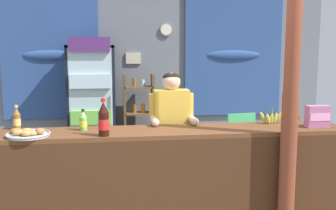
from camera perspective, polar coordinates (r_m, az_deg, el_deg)
The scene contains 14 objects.
ground_plane at distance 4.68m, azimuth 0.18°, elevation -13.59°, with size 8.27×8.27×0.00m, color slate.
back_wall_curtained at distance 6.29m, azimuth -2.36°, elevation 5.87°, with size 5.73×0.22×2.88m.
stall_counter at distance 3.65m, azimuth 1.29°, elevation -9.90°, with size 3.35×0.53×0.98m.
timber_post at distance 3.56m, azimuth 17.86°, elevation 0.80°, with size 0.17×0.15×2.71m.
drink_fridge at distance 5.83m, azimuth -11.29°, elevation 1.25°, with size 0.69×0.64×1.92m.
bottle_shelf_rack at distance 6.01m, azimuth -4.37°, elevation -1.63°, with size 0.48×0.28×1.37m.
plastic_lawn_chair at distance 5.61m, azimuth 10.25°, elevation -4.76°, with size 0.50×0.50×0.86m.
shopkeeper at distance 4.08m, azimuth 0.51°, elevation -3.00°, with size 0.48×0.42×1.50m.
soda_bottle_cola at distance 3.41m, azimuth -9.60°, elevation -2.23°, with size 0.09×0.09×0.34m.
soda_bottle_lime_soda at distance 3.70m, azimuth -12.55°, elevation -2.40°, with size 0.07×0.07×0.20m.
soda_bottle_iced_tea at distance 3.91m, azimuth -21.67°, elevation -1.99°, with size 0.07×0.07×0.24m.
snack_box_wafer at distance 4.03m, azimuth 21.44°, elevation -1.60°, with size 0.23×0.11×0.22m.
pastry_tray at distance 3.59m, azimuth -20.22°, elevation -4.04°, with size 0.38×0.38×0.07m.
banana_bunch at distance 4.09m, azimuth 15.26°, elevation -1.85°, with size 0.27×0.07×0.16m.
Camera 1 is at (-0.60, -3.03, 1.73)m, focal length 40.78 mm.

